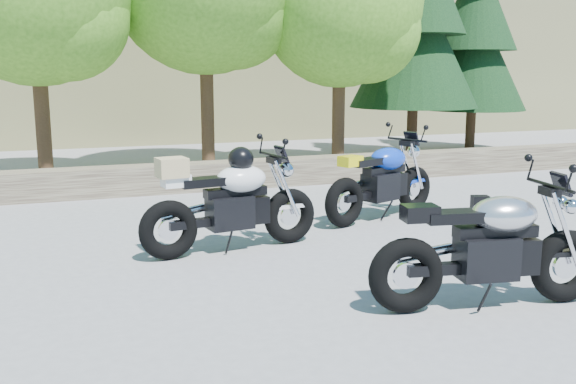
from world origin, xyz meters
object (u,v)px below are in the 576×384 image
at_px(backpack, 480,207).
at_px(blue_bike, 382,181).
at_px(silver_bike, 490,249).
at_px(white_bike, 230,201).

bearing_deg(backpack, blue_bike, 179.38).
height_order(silver_bike, blue_bike, blue_bike).
xyz_separation_m(silver_bike, blue_bike, (0.83, 3.56, 0.00)).
bearing_deg(silver_bike, white_bike, 132.89).
relative_size(blue_bike, backpack, 6.52).
distance_m(silver_bike, white_bike, 3.15).
xyz_separation_m(white_bike, backpack, (3.93, 0.44, -0.46)).
bearing_deg(blue_bike, silver_bike, -124.72).
relative_size(silver_bike, white_bike, 0.99).
bearing_deg(white_bike, backpack, -1.30).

